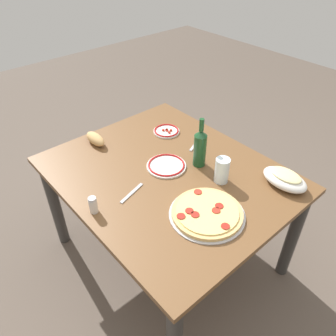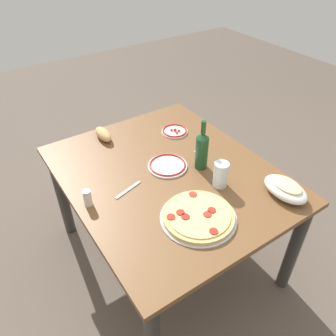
{
  "view_description": "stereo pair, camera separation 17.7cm",
  "coord_description": "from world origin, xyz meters",
  "px_view_note": "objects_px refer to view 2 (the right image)",
  "views": [
    {
      "loc": [
        -1.06,
        0.92,
        1.83
      ],
      "look_at": [
        0.0,
        0.0,
        0.74
      ],
      "focal_mm": 35.35,
      "sensor_mm": 36.0,
      "label": 1
    },
    {
      "loc": [
        -1.16,
        0.78,
        1.83
      ],
      "look_at": [
        0.0,
        0.0,
        0.74
      ],
      "focal_mm": 35.35,
      "sensor_mm": 36.0,
      "label": 2
    }
  ],
  "objects_px": {
    "baked_pasta_dish": "(286,188)",
    "water_glass": "(221,174)",
    "spice_shaker": "(88,198)",
    "side_plate_near": "(168,165)",
    "side_plate_far": "(175,131)",
    "bread_loaf": "(103,134)",
    "wine_bottle": "(202,150)",
    "dining_table": "(168,187)",
    "pepperoni_pizza": "(198,216)"
  },
  "relations": [
    {
      "from": "baked_pasta_dish",
      "to": "water_glass",
      "type": "bearing_deg",
      "value": 43.17
    },
    {
      "from": "water_glass",
      "to": "wine_bottle",
      "type": "bearing_deg",
      "value": -4.86
    },
    {
      "from": "side_plate_far",
      "to": "baked_pasta_dish",
      "type": "bearing_deg",
      "value": -171.31
    },
    {
      "from": "bread_loaf",
      "to": "dining_table",
      "type": "bearing_deg",
      "value": -163.91
    },
    {
      "from": "baked_pasta_dish",
      "to": "dining_table",
      "type": "bearing_deg",
      "value": 39.3
    },
    {
      "from": "water_glass",
      "to": "dining_table",
      "type": "bearing_deg",
      "value": 34.92
    },
    {
      "from": "pepperoni_pizza",
      "to": "side_plate_far",
      "type": "distance_m",
      "value": 0.76
    },
    {
      "from": "water_glass",
      "to": "pepperoni_pizza",
      "type": "bearing_deg",
      "value": 117.94
    },
    {
      "from": "water_glass",
      "to": "side_plate_near",
      "type": "distance_m",
      "value": 0.32
    },
    {
      "from": "baked_pasta_dish",
      "to": "spice_shaker",
      "type": "distance_m",
      "value": 0.97
    },
    {
      "from": "baked_pasta_dish",
      "to": "water_glass",
      "type": "relative_size",
      "value": 1.73
    },
    {
      "from": "wine_bottle",
      "to": "side_plate_near",
      "type": "relative_size",
      "value": 1.31
    },
    {
      "from": "spice_shaker",
      "to": "water_glass",
      "type": "bearing_deg",
      "value": -111.12
    },
    {
      "from": "dining_table",
      "to": "wine_bottle",
      "type": "distance_m",
      "value": 0.29
    },
    {
      "from": "side_plate_near",
      "to": "bread_loaf",
      "type": "relative_size",
      "value": 1.3
    },
    {
      "from": "water_glass",
      "to": "bread_loaf",
      "type": "relative_size",
      "value": 0.82
    },
    {
      "from": "baked_pasta_dish",
      "to": "wine_bottle",
      "type": "bearing_deg",
      "value": 26.55
    },
    {
      "from": "pepperoni_pizza",
      "to": "baked_pasta_dish",
      "type": "distance_m",
      "value": 0.47
    },
    {
      "from": "pepperoni_pizza",
      "to": "side_plate_near",
      "type": "height_order",
      "value": "pepperoni_pizza"
    },
    {
      "from": "dining_table",
      "to": "side_plate_near",
      "type": "distance_m",
      "value": 0.12
    },
    {
      "from": "side_plate_far",
      "to": "bread_loaf",
      "type": "relative_size",
      "value": 0.98
    },
    {
      "from": "dining_table",
      "to": "baked_pasta_dish",
      "type": "height_order",
      "value": "baked_pasta_dish"
    },
    {
      "from": "baked_pasta_dish",
      "to": "water_glass",
      "type": "height_order",
      "value": "water_glass"
    },
    {
      "from": "wine_bottle",
      "to": "bread_loaf",
      "type": "xyz_separation_m",
      "value": [
        0.56,
        0.32,
        -0.08
      ]
    },
    {
      "from": "dining_table",
      "to": "bread_loaf",
      "type": "distance_m",
      "value": 0.54
    },
    {
      "from": "pepperoni_pizza",
      "to": "baked_pasta_dish",
      "type": "xyz_separation_m",
      "value": [
        -0.11,
        -0.46,
        0.03
      ]
    },
    {
      "from": "water_glass",
      "to": "side_plate_near",
      "type": "height_order",
      "value": "water_glass"
    },
    {
      "from": "dining_table",
      "to": "side_plate_far",
      "type": "distance_m",
      "value": 0.43
    },
    {
      "from": "water_glass",
      "to": "side_plate_far",
      "type": "height_order",
      "value": "water_glass"
    },
    {
      "from": "wine_bottle",
      "to": "water_glass",
      "type": "relative_size",
      "value": 2.08
    },
    {
      "from": "pepperoni_pizza",
      "to": "side_plate_far",
      "type": "bearing_deg",
      "value": -26.41
    },
    {
      "from": "baked_pasta_dish",
      "to": "pepperoni_pizza",
      "type": "bearing_deg",
      "value": 76.44
    },
    {
      "from": "dining_table",
      "to": "wine_bottle",
      "type": "bearing_deg",
      "value": -107.96
    },
    {
      "from": "side_plate_far",
      "to": "spice_shaker",
      "type": "relative_size",
      "value": 1.92
    },
    {
      "from": "wine_bottle",
      "to": "baked_pasta_dish",
      "type": "bearing_deg",
      "value": -153.45
    },
    {
      "from": "side_plate_near",
      "to": "side_plate_far",
      "type": "height_order",
      "value": "side_plate_far"
    },
    {
      "from": "dining_table",
      "to": "pepperoni_pizza",
      "type": "relative_size",
      "value": 3.55
    },
    {
      "from": "wine_bottle",
      "to": "water_glass",
      "type": "xyz_separation_m",
      "value": [
        -0.18,
        0.02,
        -0.05
      ]
    },
    {
      "from": "bread_loaf",
      "to": "spice_shaker",
      "type": "xyz_separation_m",
      "value": [
        -0.5,
        0.31,
        0.01
      ]
    },
    {
      "from": "wine_bottle",
      "to": "side_plate_far",
      "type": "distance_m",
      "value": 0.4
    },
    {
      "from": "dining_table",
      "to": "baked_pasta_dish",
      "type": "relative_size",
      "value": 5.28
    },
    {
      "from": "side_plate_far",
      "to": "side_plate_near",
      "type": "bearing_deg",
      "value": 139.05
    },
    {
      "from": "wine_bottle",
      "to": "dining_table",
      "type": "bearing_deg",
      "value": 72.04
    },
    {
      "from": "dining_table",
      "to": "side_plate_near",
      "type": "bearing_deg",
      "value": -30.84
    },
    {
      "from": "water_glass",
      "to": "side_plate_far",
      "type": "relative_size",
      "value": 0.83
    },
    {
      "from": "side_plate_near",
      "to": "bread_loaf",
      "type": "distance_m",
      "value": 0.49
    },
    {
      "from": "dining_table",
      "to": "baked_pasta_dish",
      "type": "distance_m",
      "value": 0.62
    },
    {
      "from": "spice_shaker",
      "to": "side_plate_near",
      "type": "bearing_deg",
      "value": -85.44
    },
    {
      "from": "baked_pasta_dish",
      "to": "side_plate_far",
      "type": "relative_size",
      "value": 1.44
    },
    {
      "from": "side_plate_near",
      "to": "spice_shaker",
      "type": "xyz_separation_m",
      "value": [
        -0.04,
        0.48,
        0.03
      ]
    }
  ]
}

